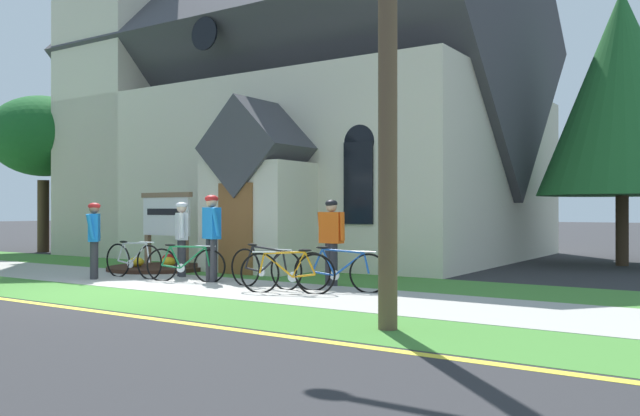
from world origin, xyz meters
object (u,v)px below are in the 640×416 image
object	(u,v)px
bicycle_yellow	(133,260)
cyclist_in_yellow_jersey	(94,235)
bicycle_white	(185,264)
yard_deciduous_tree	(43,137)
cyclist_in_orange_jersey	(182,233)
church_sign	(166,218)
bicycle_orange	(340,271)
cyclist_in_green_jersey	(331,235)
bicycle_silver	(288,272)
roadside_conifer	(622,92)
cyclist_in_red_jersey	(212,230)
bicycle_black	(265,268)

from	to	relation	value
bicycle_yellow	cyclist_in_yellow_jersey	xyz separation A→B (m)	(-0.48, -0.64, 0.56)
cyclist_in_yellow_jersey	bicycle_white	bearing A→B (deg)	19.72
cyclist_in_yellow_jersey	yard_deciduous_tree	world-z (taller)	yard_deciduous_tree
bicycle_white	cyclist_in_orange_jersey	distance (m)	1.19
church_sign	cyclist_in_yellow_jersey	bearing A→B (deg)	-78.94
bicycle_yellow	cyclist_in_orange_jersey	distance (m)	1.18
bicycle_orange	cyclist_in_green_jersey	xyz separation A→B (m)	(-0.61, 0.67, 0.61)
bicycle_white	bicycle_orange	distance (m)	3.52
bicycle_yellow	cyclist_in_orange_jersey	size ratio (longest dim) A/B	1.05
bicycle_white	cyclist_in_green_jersey	xyz separation A→B (m)	(2.90, 1.05, 0.62)
church_sign	cyclist_in_yellow_jersey	xyz separation A→B (m)	(0.49, -2.52, -0.32)
bicycle_silver	roadside_conifer	bearing A→B (deg)	67.47
church_sign	cyclist_in_red_jersey	xyz separation A→B (m)	(2.93, -1.52, -0.21)
roadside_conifer	cyclist_in_green_jersey	bearing A→B (deg)	-115.86
roadside_conifer	yard_deciduous_tree	xyz separation A→B (m)	(-17.88, -5.09, -0.57)
cyclist_in_green_jersey	church_sign	bearing A→B (deg)	171.95
bicycle_yellow	cyclist_in_yellow_jersey	size ratio (longest dim) A/B	1.06
cyclist_in_green_jersey	yard_deciduous_tree	bearing A→B (deg)	167.57
church_sign	bicycle_orange	size ratio (longest dim) A/B	1.10
bicycle_orange	cyclist_in_orange_jersey	world-z (taller)	cyclist_in_orange_jersey
bicycle_white	bicycle_yellow	size ratio (longest dim) A/B	0.96
roadside_conifer	cyclist_in_red_jersey	bearing A→B (deg)	-125.60
church_sign	bicycle_white	distance (m)	3.19
cyclist_in_green_jersey	bicycle_silver	bearing A→B (deg)	-90.70
bicycle_white	bicycle_yellow	bearing A→B (deg)	-177.28
bicycle_black	bicycle_silver	bearing A→B (deg)	-27.57
bicycle_yellow	bicycle_orange	xyz separation A→B (m)	(4.99, 0.45, -0.01)
church_sign	bicycle_yellow	distance (m)	2.30
church_sign	cyclist_in_orange_jersey	distance (m)	2.06
church_sign	yard_deciduous_tree	world-z (taller)	yard_deciduous_tree
bicycle_black	cyclist_in_yellow_jersey	bearing A→B (deg)	-168.78
bicycle_white	bicycle_yellow	world-z (taller)	bicycle_yellow
bicycle_orange	cyclist_in_yellow_jersey	bearing A→B (deg)	-168.80
bicycle_black	roadside_conifer	distance (m)	11.16
bicycle_white	bicycle_black	world-z (taller)	bicycle_black
cyclist_in_yellow_jersey	cyclist_in_orange_jersey	bearing A→B (deg)	49.16
bicycle_black	roadside_conifer	world-z (taller)	roadside_conifer
bicycle_white	cyclist_in_orange_jersey	world-z (taller)	cyclist_in_orange_jersey
cyclist_in_yellow_jersey	cyclist_in_green_jersey	world-z (taller)	cyclist_in_green_jersey
yard_deciduous_tree	bicycle_black	bearing A→B (deg)	-17.18
bicycle_silver	bicycle_yellow	world-z (taller)	bicycle_yellow
bicycle_black	bicycle_orange	bearing A→B (deg)	11.15
church_sign	bicycle_white	bearing A→B (deg)	-36.24
bicycle_black	cyclist_in_red_jersey	bearing A→B (deg)	172.50
bicycle_white	cyclist_in_red_jersey	size ratio (longest dim) A/B	0.94
church_sign	roadside_conifer	bearing A→B (deg)	38.45
bicycle_white	cyclist_in_red_jersey	distance (m)	0.89
cyclist_in_yellow_jersey	cyclist_in_green_jersey	distance (m)	5.18
cyclist_in_green_jersey	bicycle_white	bearing A→B (deg)	-160.08
bicycle_yellow	bicycle_orange	world-z (taller)	bicycle_orange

